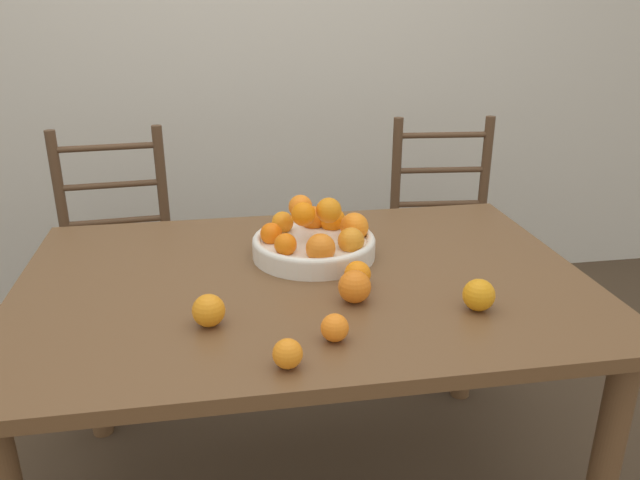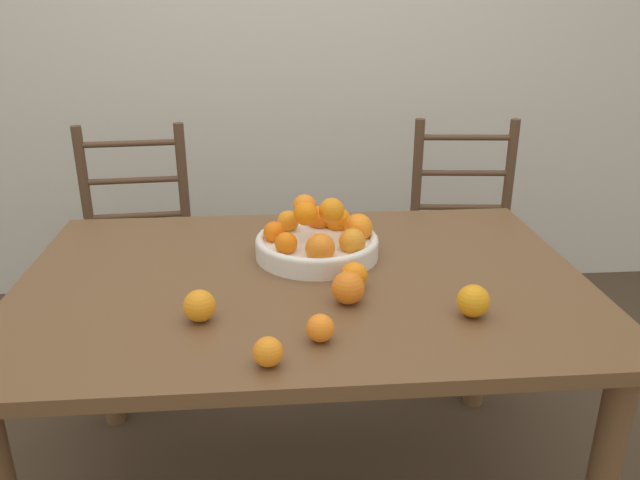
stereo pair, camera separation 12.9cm
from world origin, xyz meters
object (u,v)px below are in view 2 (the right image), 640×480
object	(u,v)px
orange_loose_4	(473,301)
orange_loose_3	(348,288)
chair_right	(464,251)
orange_loose_2	(200,306)
chair_left	(138,261)
orange_loose_0	(320,328)
orange_loose_5	(354,275)
fruit_bowl	(319,239)
orange_loose_1	(268,352)

from	to	relation	value
orange_loose_4	orange_loose_3	bearing A→B (deg)	162.45
orange_loose_3	chair_right	distance (m)	1.18
orange_loose_2	chair_left	distance (m)	1.13
orange_loose_3	chair_left	bearing A→B (deg)	126.20
orange_loose_0	chair_right	world-z (taller)	chair_right
orange_loose_5	orange_loose_2	bearing A→B (deg)	-159.29
orange_loose_5	chair_left	distance (m)	1.19
chair_right	orange_loose_2	bearing A→B (deg)	-127.46
fruit_bowl	orange_loose_4	bearing A→B (deg)	-49.98
orange_loose_0	orange_loose_2	bearing A→B (deg)	157.19
orange_loose_5	chair_right	size ratio (longest dim) A/B	0.07
fruit_bowl	orange_loose_5	xyz separation A→B (m)	(0.07, -0.22, -0.02)
fruit_bowl	orange_loose_1	world-z (taller)	fruit_bowl
chair_right	orange_loose_1	bearing A→B (deg)	-117.74
fruit_bowl	orange_loose_1	xyz separation A→B (m)	(-0.15, -0.55, -0.02)
fruit_bowl	orange_loose_2	distance (m)	0.46
chair_left	orange_loose_3	bearing A→B (deg)	-57.96
fruit_bowl	orange_loose_4	world-z (taller)	fruit_bowl
orange_loose_2	chair_left	size ratio (longest dim) A/B	0.08
orange_loose_0	orange_loose_5	world-z (taller)	orange_loose_5
orange_loose_3	orange_loose_1	bearing A→B (deg)	-126.93
fruit_bowl	orange_loose_1	distance (m)	0.57
orange_loose_2	orange_loose_3	world-z (taller)	orange_loose_3
orange_loose_3	chair_right	xyz separation A→B (m)	(0.60, 0.96, -0.32)
orange_loose_4	chair_left	distance (m)	1.47
orange_loose_1	chair_left	world-z (taller)	chair_left
chair_left	chair_right	bearing A→B (deg)	-4.16
orange_loose_2	orange_loose_4	distance (m)	0.62
orange_loose_0	orange_loose_4	xyz separation A→B (m)	(0.36, 0.08, 0.01)
orange_loose_2	orange_loose_4	size ratio (longest dim) A/B	0.98
orange_loose_2	chair_left	world-z (taller)	chair_left
orange_loose_1	fruit_bowl	bearing A→B (deg)	75.24
orange_loose_4	orange_loose_5	xyz separation A→B (m)	(-0.25, 0.17, -0.00)
orange_loose_4	chair_right	world-z (taller)	chair_right
orange_loose_4	fruit_bowl	bearing A→B (deg)	130.02
orange_loose_3	orange_loose_4	distance (m)	0.29
orange_loose_4	chair_left	xyz separation A→B (m)	(-0.98, 1.05, -0.32)
orange_loose_1	orange_loose_3	bearing A→B (deg)	53.07
fruit_bowl	orange_loose_0	world-z (taller)	fruit_bowl
orange_loose_0	orange_loose_2	xyz separation A→B (m)	(-0.26, 0.11, 0.01)
orange_loose_2	orange_loose_0	bearing A→B (deg)	-22.81
orange_loose_1	orange_loose_5	size ratio (longest dim) A/B	0.90
orange_loose_0	orange_loose_1	size ratio (longest dim) A/B	1.00
orange_loose_1	orange_loose_5	distance (m)	0.40
orange_loose_0	orange_loose_4	size ratio (longest dim) A/B	0.80
fruit_bowl	orange_loose_2	world-z (taller)	fruit_bowl
orange_loose_0	orange_loose_5	bearing A→B (deg)	66.99
orange_loose_0	orange_loose_5	size ratio (longest dim) A/B	0.90
orange_loose_3	orange_loose_4	xyz separation A→B (m)	(0.28, -0.09, -0.00)
orange_loose_2	chair_right	size ratio (longest dim) A/B	0.08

